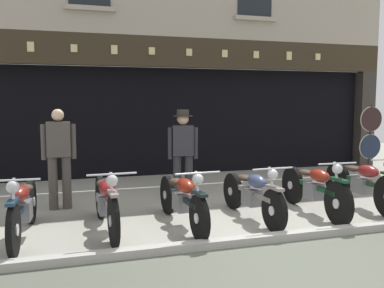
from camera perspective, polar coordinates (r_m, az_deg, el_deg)
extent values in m
cube|color=#98978A|center=(10.15, -2.73, -4.63)|extent=(23.65, 10.00, 0.08)
cube|color=#A19F97|center=(5.65, 10.08, -12.85)|extent=(23.65, 0.16, 0.18)
cube|color=black|center=(12.23, -5.44, 3.47)|extent=(10.72, 4.00, 2.60)
cube|color=#332D28|center=(12.74, 22.27, 3.16)|extent=(0.44, 0.36, 2.60)
cube|color=black|center=(10.52, -3.52, 3.80)|extent=(10.25, 0.03, 2.18)
cube|color=#302819|center=(10.16, -2.99, 12.32)|extent=(11.65, 0.24, 0.70)
cube|color=#DBC684|center=(9.74, -21.04, 12.21)|extent=(0.14, 0.03, 0.21)
cube|color=#DBC684|center=(9.72, -15.71, 12.39)|extent=(0.14, 0.03, 0.16)
cube|color=#DBC684|center=(9.79, -10.51, 12.47)|extent=(0.14, 0.03, 0.20)
cube|color=#DBC684|center=(9.92, -5.47, 12.45)|extent=(0.14, 0.03, 0.17)
cube|color=#DBC684|center=(10.14, -0.39, 12.33)|extent=(0.14, 0.03, 0.17)
cube|color=#DBC684|center=(10.43, 4.45, 12.14)|extent=(0.14, 0.03, 0.17)
cube|color=#DBC684|center=(10.77, 8.70, 11.89)|extent=(0.14, 0.03, 0.17)
cube|color=#DBC684|center=(11.19, 13.03, 11.58)|extent=(0.14, 0.03, 0.21)
cube|color=#DBC684|center=(11.63, 16.69, 11.26)|extent=(0.14, 0.03, 0.16)
cube|color=#A69B89|center=(9.84, -13.68, 17.46)|extent=(1.10, 0.12, 0.10)
cube|color=#A69B89|center=(10.84, 8.57, 16.48)|extent=(1.10, 0.12, 0.10)
cylinder|color=black|center=(5.40, -23.04, -10.70)|extent=(0.11, 0.64, 0.63)
cylinder|color=silver|center=(5.40, -23.04, -10.70)|extent=(0.11, 0.15, 0.14)
cylinder|color=black|center=(6.76, -21.00, -7.32)|extent=(0.12, 0.64, 0.63)
cylinder|color=silver|center=(6.76, -21.00, -7.32)|extent=(0.12, 0.15, 0.14)
cube|color=#1C3547|center=(6.05, -21.94, -7.73)|extent=(0.16, 1.30, 0.07)
cube|color=slate|center=(6.06, -21.92, -8.37)|extent=(0.22, 0.33, 0.26)
ellipsoid|color=maroon|center=(5.84, -22.27, -6.20)|extent=(0.25, 0.47, 0.20)
ellipsoid|color=#38281E|center=(6.26, -21.66, -5.58)|extent=(0.22, 0.31, 0.10)
cube|color=#1C3547|center=(5.32, -23.19, -7.22)|extent=(0.12, 0.37, 0.04)
sphere|color=silver|center=(5.34, -23.15, -5.37)|extent=(0.15, 0.15, 0.15)
cylinder|color=silver|center=(5.33, -23.19, -4.53)|extent=(0.62, 0.07, 0.02)
cylinder|color=silver|center=(5.37, -23.09, -7.61)|extent=(0.05, 0.27, 0.61)
cylinder|color=black|center=(5.40, -10.60, -10.21)|extent=(0.09, 0.66, 0.66)
cylinder|color=silver|center=(5.40, -10.60, -10.21)|extent=(0.10, 0.15, 0.14)
cylinder|color=black|center=(6.72, -12.34, -7.03)|extent=(0.10, 0.66, 0.66)
cylinder|color=silver|center=(6.72, -12.34, -7.03)|extent=(0.11, 0.15, 0.14)
cube|color=gray|center=(6.03, -11.59, -7.35)|extent=(0.11, 1.27, 0.07)
cube|color=slate|center=(6.05, -11.58, -7.99)|extent=(0.21, 0.33, 0.26)
ellipsoid|color=maroon|center=(5.83, -11.42, -5.79)|extent=(0.24, 0.47, 0.20)
ellipsoid|color=#38281E|center=(6.23, -11.92, -5.23)|extent=(0.21, 0.31, 0.10)
cube|color=gray|center=(5.31, -10.67, -6.60)|extent=(0.11, 0.36, 0.04)
sphere|color=silver|center=(5.34, -10.79, -4.88)|extent=(0.15, 0.15, 0.15)
cylinder|color=silver|center=(5.33, -10.81, -4.03)|extent=(0.62, 0.04, 0.02)
cylinder|color=silver|center=(5.37, -10.72, -7.12)|extent=(0.05, 0.27, 0.61)
cylinder|color=black|center=(5.51, 1.00, -10.02)|extent=(0.10, 0.61, 0.61)
cylinder|color=silver|center=(5.51, 1.00, -10.02)|extent=(0.11, 0.14, 0.13)
cylinder|color=black|center=(6.83, -3.33, -6.89)|extent=(0.11, 0.62, 0.61)
cylinder|color=silver|center=(6.83, -3.33, -6.89)|extent=(0.12, 0.14, 0.13)
cube|color=black|center=(6.13, -1.41, -7.21)|extent=(0.14, 1.32, 0.07)
cube|color=slate|center=(6.15, -1.40, -7.84)|extent=(0.22, 0.33, 0.26)
ellipsoid|color=maroon|center=(5.93, -0.88, -5.68)|extent=(0.24, 0.47, 0.20)
ellipsoid|color=#38281E|center=(6.34, -2.15, -5.12)|extent=(0.21, 0.31, 0.10)
cube|color=black|center=(5.43, 1.01, -6.71)|extent=(0.12, 0.36, 0.04)
sphere|color=silver|center=(5.45, 0.79, -4.79)|extent=(0.15, 0.15, 0.15)
cylinder|color=silver|center=(5.44, 0.79, -3.97)|extent=(0.62, 0.05, 0.02)
cylinder|color=silver|center=(5.48, 0.86, -6.99)|extent=(0.05, 0.24, 0.62)
cylinder|color=black|center=(6.00, 11.08, -8.86)|extent=(0.10, 0.60, 0.60)
cylinder|color=silver|center=(6.00, 11.08, -8.86)|extent=(0.11, 0.14, 0.13)
cylinder|color=black|center=(7.15, 5.55, -6.36)|extent=(0.11, 0.60, 0.60)
cylinder|color=silver|center=(7.15, 5.55, -6.36)|extent=(0.12, 0.14, 0.13)
cube|color=gray|center=(6.54, 8.08, -6.48)|extent=(0.13, 1.24, 0.07)
cube|color=slate|center=(6.55, 8.07, -7.08)|extent=(0.21, 0.33, 0.26)
ellipsoid|color=#384365|center=(6.36, 8.79, -5.01)|extent=(0.24, 0.47, 0.20)
ellipsoid|color=#38281E|center=(6.71, 7.14, -4.58)|extent=(0.21, 0.31, 0.10)
cube|color=gray|center=(5.92, 11.15, -5.86)|extent=(0.12, 0.36, 0.04)
sphere|color=silver|center=(5.94, 10.89, -4.06)|extent=(0.15, 0.15, 0.15)
cylinder|color=silver|center=(5.93, 10.90, -3.29)|extent=(0.62, 0.05, 0.02)
cylinder|color=silver|center=(5.96, 10.94, -6.07)|extent=(0.05, 0.27, 0.61)
cylinder|color=black|center=(6.52, 19.25, -7.64)|extent=(0.10, 0.66, 0.66)
cylinder|color=silver|center=(6.52, 19.25, -7.64)|extent=(0.11, 0.15, 0.14)
cylinder|color=black|center=(7.67, 13.47, -5.44)|extent=(0.11, 0.66, 0.66)
cylinder|color=silver|center=(7.67, 13.47, -5.44)|extent=(0.12, 0.15, 0.14)
cube|color=#153D24|center=(7.06, 16.14, -5.50)|extent=(0.13, 1.28, 0.07)
cube|color=slate|center=(7.07, 16.13, -6.06)|extent=(0.21, 0.33, 0.26)
ellipsoid|color=maroon|center=(6.88, 16.90, -4.12)|extent=(0.24, 0.47, 0.20)
ellipsoid|color=#38281E|center=(7.24, 15.18, -3.75)|extent=(0.21, 0.31, 0.10)
cube|color=#153D24|center=(6.44, 19.36, -4.62)|extent=(0.12, 0.36, 0.04)
sphere|color=silver|center=(6.47, 19.10, -3.21)|extent=(0.15, 0.15, 0.15)
cylinder|color=silver|center=(6.46, 19.13, -2.51)|extent=(0.62, 0.05, 0.02)
cylinder|color=silver|center=(6.49, 19.14, -5.07)|extent=(0.05, 0.24, 0.62)
cylinder|color=black|center=(8.25, 19.12, -4.74)|extent=(0.11, 0.68, 0.68)
cylinder|color=silver|center=(8.25, 19.12, -4.74)|extent=(0.12, 0.15, 0.15)
cube|color=#1D361E|center=(7.69, 22.00, -4.71)|extent=(0.12, 1.26, 0.07)
cube|color=slate|center=(7.70, 21.98, -5.22)|extent=(0.21, 0.33, 0.26)
ellipsoid|color=maroon|center=(7.52, 22.81, -3.42)|extent=(0.24, 0.47, 0.20)
ellipsoid|color=#38281E|center=(7.85, 20.98, -3.12)|extent=(0.21, 0.31, 0.10)
cylinder|color=#47423D|center=(7.40, -16.62, -4.96)|extent=(0.15, 0.15, 0.91)
cylinder|color=#47423D|center=(7.40, -18.33, -5.01)|extent=(0.15, 0.15, 0.91)
cube|color=#47423D|center=(7.30, -17.65, 0.62)|extent=(0.38, 0.22, 0.58)
cube|color=silver|center=(7.41, -17.66, 1.24)|extent=(0.14, 0.02, 0.33)
cube|color=brown|center=(7.42, -17.65, 1.16)|extent=(0.05, 0.01, 0.30)
cylinder|color=#47423D|center=(7.30, -15.80, 0.35)|extent=(0.09, 0.09, 0.58)
cylinder|color=#47423D|center=(7.31, -19.48, 0.24)|extent=(0.09, 0.09, 0.58)
sphere|color=beige|center=(7.27, -17.75, 3.76)|extent=(0.20, 0.20, 0.20)
cylinder|color=#2D2D33|center=(7.91, -0.44, -4.34)|extent=(0.15, 0.15, 0.82)
cylinder|color=#2D2D33|center=(7.89, -2.03, -4.37)|extent=(0.15, 0.15, 0.82)
cube|color=#2D2D33|center=(7.81, -1.24, 0.48)|extent=(0.41, 0.29, 0.56)
cube|color=white|center=(7.92, -1.32, 1.05)|extent=(0.14, 0.05, 0.31)
cube|color=navy|center=(7.93, -1.32, 0.97)|extent=(0.05, 0.02, 0.29)
cylinder|color=#2D2D33|center=(7.84, 0.47, 0.12)|extent=(0.09, 0.09, 0.59)
cylinder|color=#2D2D33|center=(7.80, -2.96, 0.09)|extent=(0.09, 0.09, 0.59)
sphere|color=tan|center=(7.78, -1.25, 3.40)|extent=(0.21, 0.21, 0.21)
cylinder|color=#332D28|center=(7.78, -1.25, 3.83)|extent=(0.36, 0.36, 0.01)
cylinder|color=#332D28|center=(7.78, -1.25, 4.26)|extent=(0.22, 0.22, 0.12)
cylinder|color=#232328|center=(10.78, 22.97, 0.33)|extent=(0.06, 0.06, 1.71)
cylinder|color=black|center=(10.73, 23.15, 3.12)|extent=(0.57, 0.03, 0.57)
torus|color=beige|center=(10.74, 23.10, 3.12)|extent=(0.59, 0.04, 0.59)
cylinder|color=#192338|center=(10.78, 23.01, -0.32)|extent=(0.57, 0.03, 0.57)
torus|color=beige|center=(10.79, 22.96, -0.31)|extent=(0.59, 0.04, 0.59)
cube|color=silver|center=(10.08, -14.31, 5.41)|extent=(0.69, 0.02, 1.10)
cube|color=#1E3323|center=(10.07, -14.37, 7.98)|extent=(0.69, 0.01, 0.20)
cube|color=silver|center=(10.09, -21.04, 5.11)|extent=(0.70, 0.02, 0.93)
cube|color=#232328|center=(10.08, -21.12, 7.19)|extent=(0.70, 0.01, 0.20)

